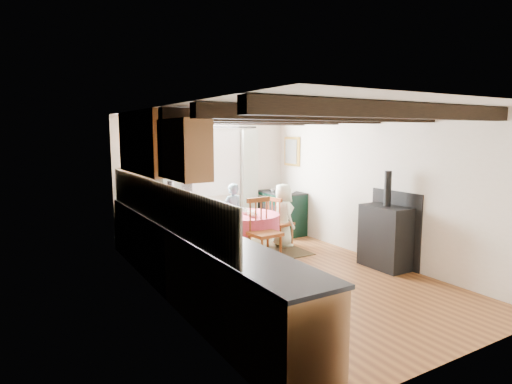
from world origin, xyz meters
TOP-DOWN VIEW (x-y plane):
  - floor at (0.00, 0.00)m, footprint 3.60×5.50m
  - ceiling at (0.00, 0.00)m, footprint 3.60×5.50m
  - wall_back at (0.00, 2.75)m, footprint 3.60×0.00m
  - wall_front at (0.00, -2.75)m, footprint 3.60×0.00m
  - wall_left at (-1.80, 0.00)m, footprint 0.00×5.50m
  - wall_right at (1.80, 0.00)m, footprint 0.00×5.50m
  - beam_a at (0.00, -2.00)m, footprint 3.60×0.16m
  - beam_b at (0.00, -1.00)m, footprint 3.60×0.16m
  - beam_c at (0.00, 0.00)m, footprint 3.60×0.16m
  - beam_d at (0.00, 1.00)m, footprint 3.60×0.16m
  - beam_e at (0.00, 2.00)m, footprint 3.60×0.16m
  - splash_left at (-1.78, 0.30)m, footprint 0.02×4.50m
  - splash_back at (-1.00, 2.73)m, footprint 1.40×0.02m
  - base_cabinet_left at (-1.50, 0.00)m, footprint 0.60×5.30m
  - base_cabinet_back at (-1.05, 2.45)m, footprint 1.30×0.60m
  - worktop_left at (-1.48, 0.00)m, footprint 0.64×5.30m
  - worktop_back at (-1.05, 2.43)m, footprint 1.30×0.64m
  - wall_cabinet_glass at (-1.63, 1.20)m, footprint 0.34×1.80m
  - wall_cabinet_solid at (-1.63, -0.30)m, footprint 0.34×0.90m
  - window_frame at (0.10, 2.73)m, footprint 1.34×0.03m
  - window_pane at (0.10, 2.74)m, footprint 1.20×0.01m
  - curtain_left at (-0.75, 2.65)m, footprint 0.35×0.10m
  - curtain_right at (0.95, 2.65)m, footprint 0.35×0.10m
  - curtain_rod at (0.10, 2.65)m, footprint 2.00×0.03m
  - wall_picture at (1.77, 2.30)m, footprint 0.04×0.50m
  - wall_plate at (1.05, 2.72)m, footprint 0.30×0.02m
  - rug at (0.14, 1.35)m, footprint 1.91×1.48m
  - dining_table at (0.14, 1.35)m, footprint 1.14×1.14m
  - chair_near at (0.08, 0.65)m, footprint 0.49×0.51m
  - chair_left at (-0.60, 1.29)m, footprint 0.45×0.43m
  - chair_right at (0.88, 1.40)m, footprint 0.49×0.47m
  - aga_range at (1.47, 2.22)m, footprint 0.63×0.98m
  - cast_iron_stove at (1.58, -0.48)m, footprint 0.45×0.76m
  - child_far at (0.23, 2.06)m, footprint 0.45×0.32m
  - child_right at (0.93, 1.38)m, footprint 0.42×0.60m
  - bowl_a at (0.16, 1.34)m, footprint 0.33×0.33m
  - bowl_b at (0.10, 1.09)m, footprint 0.25×0.25m
  - cup at (0.14, 1.41)m, footprint 0.15×0.15m
  - canister_tall at (-1.37, 2.45)m, footprint 0.13×0.13m
  - canister_wide at (-0.94, 2.43)m, footprint 0.19×0.19m
  - canister_slim at (-0.84, 2.44)m, footprint 0.11×0.11m

SIDE VIEW (x-z plane):
  - floor at x=0.00m, z-range 0.00..0.00m
  - rug at x=0.14m, z-range 0.00..0.01m
  - dining_table at x=0.14m, z-range 0.00..0.69m
  - base_cabinet_left at x=-1.50m, z-range 0.00..0.88m
  - base_cabinet_back at x=-1.05m, z-range 0.00..0.88m
  - aga_range at x=1.47m, z-range 0.00..0.90m
  - chair_left at x=-0.60m, z-range 0.00..0.91m
  - chair_right at x=0.88m, z-range 0.00..0.93m
  - chair_near at x=0.08m, z-range 0.00..1.06m
  - child_far at x=0.23m, z-range 0.00..1.14m
  - child_right at x=0.93m, z-range 0.00..1.17m
  - bowl_b at x=0.10m, z-range 0.69..0.74m
  - bowl_a at x=0.16m, z-range 0.69..0.74m
  - cup at x=0.14m, z-range 0.69..0.79m
  - cast_iron_stove at x=1.58m, z-range 0.00..1.51m
  - worktop_left at x=-1.48m, z-range 0.88..0.92m
  - worktop_back at x=-1.05m, z-range 0.88..0.92m
  - canister_wide at x=-0.94m, z-range 0.92..1.13m
  - canister_tall at x=-1.37m, z-range 0.92..1.15m
  - canister_slim at x=-0.84m, z-range 0.92..1.22m
  - curtain_left at x=-0.75m, z-range 0.05..2.15m
  - curtain_right at x=0.95m, z-range 0.05..2.15m
  - wall_back at x=0.00m, z-range 0.00..2.40m
  - wall_front at x=0.00m, z-range 0.00..2.40m
  - wall_left at x=-1.80m, z-range 0.00..2.40m
  - wall_right at x=1.80m, z-range 0.00..2.40m
  - splash_left at x=-1.78m, z-range 0.92..1.48m
  - splash_back at x=-1.00m, z-range 0.92..1.48m
  - window_frame at x=0.10m, z-range 0.83..2.37m
  - window_pane at x=0.10m, z-range 0.90..2.30m
  - wall_picture at x=1.77m, z-range 1.40..2.00m
  - wall_plate at x=1.05m, z-range 1.55..1.85m
  - wall_cabinet_solid at x=-1.63m, z-range 1.55..2.25m
  - wall_cabinet_glass at x=-1.63m, z-range 1.50..2.40m
  - curtain_rod at x=0.10m, z-range 2.19..2.22m
  - beam_a at x=0.00m, z-range 2.23..2.39m
  - beam_b at x=0.00m, z-range 2.23..2.39m
  - beam_c at x=0.00m, z-range 2.23..2.39m
  - beam_d at x=0.00m, z-range 2.23..2.39m
  - beam_e at x=0.00m, z-range 2.23..2.39m
  - ceiling at x=0.00m, z-range 2.40..2.40m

